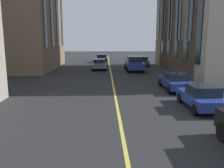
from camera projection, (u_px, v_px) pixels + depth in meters
The scene contains 7 objects.
lane_centre_line at pixel (114, 92), 18.21m from camera, with size 80.00×0.16×0.01m.
car_grey_mid at pixel (100, 64), 31.54m from camera, with size 4.40×1.95×1.37m.
car_blue_parked_a at pixel (175, 81), 18.78m from camera, with size 4.40×1.95×1.37m.
car_green_oncoming at pixel (142, 61), 35.78m from camera, with size 3.90×1.89×1.40m.
car_blue_parked_b at pixel (134, 63), 29.78m from camera, with size 4.70×2.14×1.88m.
car_black_trailing at pixel (102, 58), 41.06m from camera, with size 4.40×1.95×1.37m.
car_blue_far at pixel (202, 97), 13.70m from camera, with size 3.90×1.89×1.40m.
Camera 1 is at (2.24, 0.74, 4.02)m, focal length 37.78 mm.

